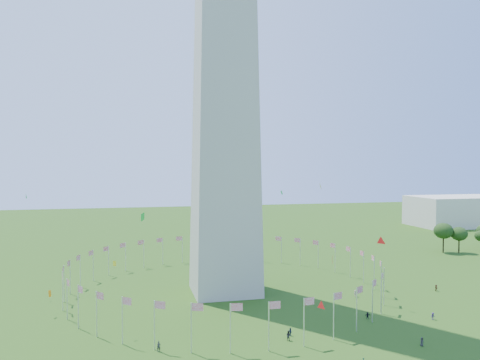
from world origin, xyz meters
name	(u,v)px	position (x,y,z in m)	size (l,w,h in m)	color
flag_ring	(225,275)	(0.00, 50.00, 4.50)	(80.24, 80.24, 9.00)	silver
gov_building_east_a	(459,211)	(150.00, 150.00, 8.00)	(50.00, 30.00, 16.00)	beige
crowd	(345,347)	(13.36, 6.82, 0.84)	(103.75, 70.86, 1.92)	black
kites_aloft	(318,234)	(15.32, 23.96, 18.60)	(105.72, 68.55, 38.08)	red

